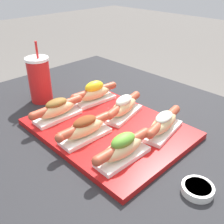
# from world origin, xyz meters

# --- Properties ---
(patio_table) EXTENTS (1.24, 0.97, 0.68)m
(patio_table) POSITION_xyz_m (0.00, 0.00, 0.34)
(patio_table) COLOR #232326
(patio_table) RESTS_ON ground_plane
(serving_tray) EXTENTS (0.47, 0.36, 0.02)m
(serving_tray) POSITION_xyz_m (-0.00, -0.01, 0.69)
(serving_tray) COLOR #B71414
(serving_tray) RESTS_ON patio_table
(hot_dog_0) EXTENTS (0.06, 0.20, 0.07)m
(hot_dog_0) POSITION_xyz_m (-0.15, -0.09, 0.73)
(hot_dog_0) COLOR white
(hot_dog_0) RESTS_ON serving_tray
(hot_dog_1) EXTENTS (0.06, 0.20, 0.07)m
(hot_dog_1) POSITION_xyz_m (0.00, -0.10, 0.73)
(hot_dog_1) COLOR white
(hot_dog_1) RESTS_ON serving_tray
(hot_dog_2) EXTENTS (0.06, 0.20, 0.07)m
(hot_dog_2) POSITION_xyz_m (0.14, -0.09, 0.74)
(hot_dog_2) COLOR white
(hot_dog_2) RESTS_ON serving_tray
(hot_dog_3) EXTENTS (0.07, 0.20, 0.08)m
(hot_dog_3) POSITION_xyz_m (-0.16, 0.07, 0.74)
(hot_dog_3) COLOR white
(hot_dog_3) RESTS_ON serving_tray
(hot_dog_4) EXTENTS (0.09, 0.20, 0.07)m
(hot_dog_4) POSITION_xyz_m (-0.01, 0.07, 0.73)
(hot_dog_4) COLOR white
(hot_dog_4) RESTS_ON serving_tray
(hot_dog_5) EXTENTS (0.09, 0.20, 0.06)m
(hot_dog_5) POSITION_xyz_m (0.14, 0.08, 0.73)
(hot_dog_5) COLOR white
(hot_dog_5) RESTS_ON serving_tray
(sauce_bowl) EXTENTS (0.07, 0.07, 0.02)m
(sauce_bowl) POSITION_xyz_m (0.33, -0.04, 0.69)
(sauce_bowl) COLOR silver
(sauce_bowl) RESTS_ON patio_table
(drink_cup) EXTENTS (0.08, 0.08, 0.23)m
(drink_cup) POSITION_xyz_m (-0.33, -0.04, 0.77)
(drink_cup) COLOR red
(drink_cup) RESTS_ON patio_table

